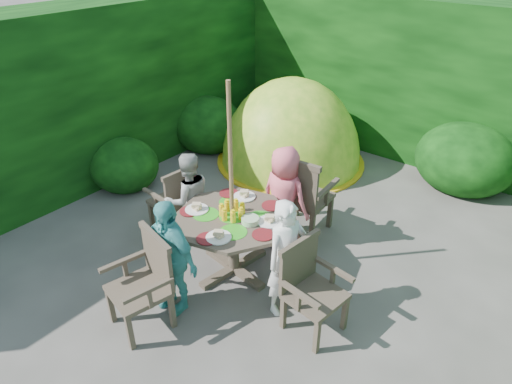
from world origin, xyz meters
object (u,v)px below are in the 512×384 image
Objects in this scene: parasol_pole at (231,186)px; child_back at (284,197)px; garden_chair_back at (302,195)px; child_front at (170,256)px; child_left at (189,199)px; child_right at (287,259)px; garden_chair_left at (176,198)px; garden_chair_front at (145,281)px; dome_tent at (289,161)px; garden_chair_right at (309,286)px; patio_table at (233,225)px.

parasol_pole reaches higher than child_back.
garden_chair_back is 0.84× the size of child_front.
child_left is 1.13m from child_back.
child_back is (0.90, 0.68, 0.05)m from child_left.
garden_chair_left is at bearing 97.62° from child_right.
parasol_pole is at bearing 86.52° from garden_chair_left.
child_front is (-0.22, -1.58, -0.01)m from child_back.
garden_chair_back reaches higher than garden_chair_front.
child_left is 0.94× the size of child_front.
parasol_pole is 3.10m from dome_tent.
child_back reaches higher than garden_chair_right.
child_front reaches higher than garden_chair_right.
patio_table is at bearing 82.92° from child_back.
dome_tent is at bearing -56.38° from child_back.
child_back is at bearing 52.76° from child_right.
child_left is at bearing 89.61° from garden_chair_right.
dome_tent reaches higher than child_front.
garden_chair_right is (1.09, -0.15, -0.62)m from parasol_pole.
child_back is 2.33m from dome_tent.
garden_chair_front reaches higher than garden_chair_right.
garden_chair_left is at bearing 89.50° from garden_chair_right.
child_left is (-0.80, 0.11, -0.03)m from patio_table.
child_front is at bearing -97.98° from parasol_pole.
child_front reaches higher than patio_table.
garden_chair_front is 0.74× the size of child_front.
parasol_pole reaches higher than child_front.
patio_table is 1.10m from garden_chair_front.
parasol_pole is 2.45× the size of garden_chair_right.
garden_chair_back is (-0.92, 1.23, 0.09)m from garden_chair_right.
child_front is (-0.28, -1.87, 0.06)m from garden_chair_back.
child_left is at bearing 172.02° from parasol_pole.
child_right reaches higher than garden_chair_left.
garden_chair_front is 1.37m from child_left.
child_left reaches higher than garden_chair_left.
garden_chair_back is 1.89m from child_front.
garden_chair_left is 1.91m from child_right.
garden_chair_left is 0.69× the size of child_right.
child_back is 0.46× the size of dome_tent.
parasol_pole is 0.92m from child_back.
child_right is at bearing 59.01° from garden_chair_front.
garden_chair_right is at bearing 122.23° from garden_chair_back.
parasol_pole is at bearing 85.36° from child_front.
child_back is (-0.98, 0.95, 0.16)m from garden_chair_right.
child_back is at bearing 82.33° from patio_table.
child_back is at bearing 53.59° from garden_chair_right.
garden_chair_right is (1.09, -0.15, -0.14)m from patio_table.
parasol_pole is 1.74× the size of child_right.
child_left reaches higher than patio_table.
garden_chair_back is at bearing 80.94° from parasol_pole.
child_left is (0.30, -0.05, 0.12)m from garden_chair_left.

